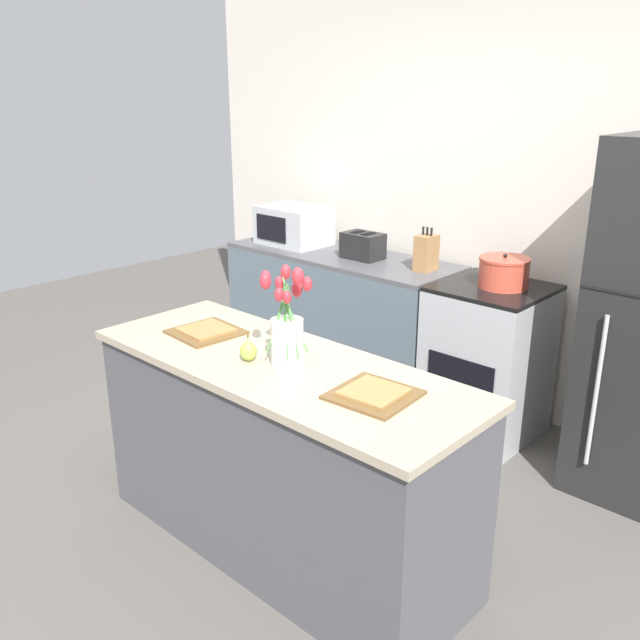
{
  "coord_description": "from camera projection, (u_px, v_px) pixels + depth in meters",
  "views": [
    {
      "loc": [
        1.89,
        -1.79,
        1.99
      ],
      "look_at": [
        0.0,
        0.25,
        1.03
      ],
      "focal_mm": 38.0,
      "sensor_mm": 36.0,
      "label": 1
    }
  ],
  "objects": [
    {
      "name": "cooking_pot",
      "position": [
        504.0,
        272.0,
        3.81
      ],
      "size": [
        0.29,
        0.29,
        0.2
      ],
      "color": "#CC4C38",
      "rests_on": "stove_range"
    },
    {
      "name": "toaster",
      "position": [
        363.0,
        246.0,
        4.45
      ],
      "size": [
        0.28,
        0.18,
        0.17
      ],
      "color": "black",
      "rests_on": "back_counter"
    },
    {
      "name": "ground_plane",
      "position": [
        283.0,
        544.0,
        3.11
      ],
      "size": [
        10.0,
        10.0,
        0.0
      ],
      "primitive_type": "plane",
      "color": "#59544F"
    },
    {
      "name": "kitchen_island",
      "position": [
        281.0,
        457.0,
        2.96
      ],
      "size": [
        1.8,
        0.66,
        0.91
      ],
      "color": "#4C4C51",
      "rests_on": "ground_plane"
    },
    {
      "name": "knife_block",
      "position": [
        426.0,
        253.0,
        4.15
      ],
      "size": [
        0.1,
        0.14,
        0.27
      ],
      "color": "#A37547",
      "rests_on": "back_counter"
    },
    {
      "name": "plate_setting_left",
      "position": [
        206.0,
        331.0,
        3.13
      ],
      "size": [
        0.31,
        0.31,
        0.02
      ],
      "color": "brown",
      "rests_on": "kitchen_island"
    },
    {
      "name": "flower_vase",
      "position": [
        286.0,
        331.0,
        2.73
      ],
      "size": [
        0.2,
        0.17,
        0.43
      ],
      "color": "silver",
      "rests_on": "kitchen_island"
    },
    {
      "name": "back_wall",
      "position": [
        519.0,
        199.0,
        4.05
      ],
      "size": [
        5.2,
        0.08,
        2.7
      ],
      "color": "silver",
      "rests_on": "ground_plane"
    },
    {
      "name": "plate_setting_right",
      "position": [
        374.0,
        394.0,
        2.49
      ],
      "size": [
        0.31,
        0.31,
        0.02
      ],
      "color": "brown",
      "rests_on": "kitchen_island"
    },
    {
      "name": "back_counter",
      "position": [
        340.0,
        317.0,
        4.75
      ],
      "size": [
        1.68,
        0.6,
        0.91
      ],
      "color": "slate",
      "rests_on": "ground_plane"
    },
    {
      "name": "microwave",
      "position": [
        294.0,
        225.0,
        4.84
      ],
      "size": [
        0.48,
        0.37,
        0.27
      ],
      "color": "#B7BABC",
      "rests_on": "back_counter"
    },
    {
      "name": "stove_range",
      "position": [
        487.0,
        360.0,
        4.0
      ],
      "size": [
        0.6,
        0.61,
        0.91
      ],
      "color": "#B2B5B7",
      "rests_on": "ground_plane"
    },
    {
      "name": "pear_figurine",
      "position": [
        248.0,
        350.0,
        2.81
      ],
      "size": [
        0.07,
        0.07,
        0.12
      ],
      "color": "#9EBC47",
      "rests_on": "kitchen_island"
    }
  ]
}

